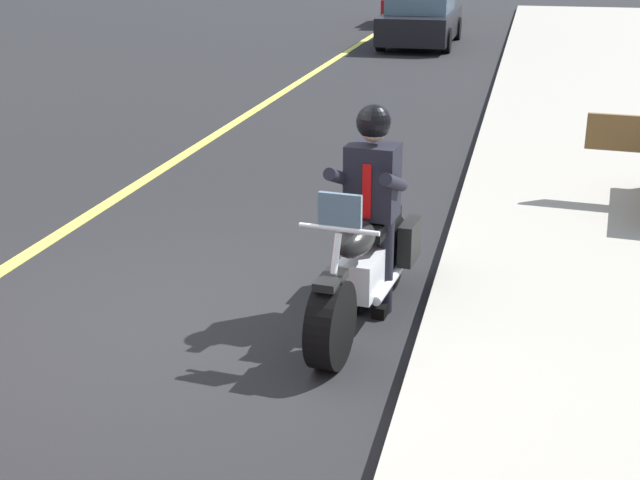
# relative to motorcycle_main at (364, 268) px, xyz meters

# --- Properties ---
(ground_plane) EXTENTS (80.00, 80.00, 0.00)m
(ground_plane) POSITION_rel_motorcycle_main_xyz_m (0.42, -1.49, -0.45)
(ground_plane) COLOR black
(motorcycle_main) EXTENTS (2.22, 0.72, 1.26)m
(motorcycle_main) POSITION_rel_motorcycle_main_xyz_m (0.00, 0.00, 0.00)
(motorcycle_main) COLOR black
(motorcycle_main) RESTS_ON ground_plane
(rider_main) EXTENTS (0.66, 0.59, 1.74)m
(rider_main) POSITION_rel_motorcycle_main_xyz_m (-0.19, 0.02, 0.58)
(rider_main) COLOR black
(rider_main) RESTS_ON ground_plane
(car_silver) EXTENTS (4.60, 1.92, 1.40)m
(car_silver) POSITION_rel_motorcycle_main_xyz_m (-23.50, -2.65, 0.24)
(car_silver) COLOR maroon
(car_silver) RESTS_ON ground_plane
(car_dark) EXTENTS (4.60, 1.92, 1.40)m
(car_dark) POSITION_rel_motorcycle_main_xyz_m (-17.62, -1.82, 0.24)
(car_dark) COLOR black
(car_dark) RESTS_ON ground_plane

